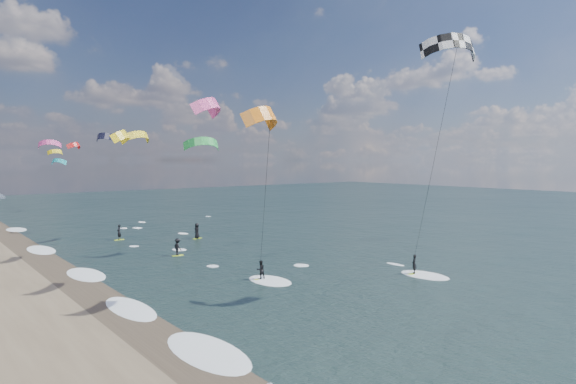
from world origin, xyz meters
TOP-DOWN VIEW (x-y plane):
  - ground at (0.00, 0.00)m, footprint 260.00×260.00m
  - wet_sand_strip at (-12.00, 10.00)m, footprint 3.00×240.00m
  - kitesurfer_near_a at (7.02, 4.60)m, footprint 7.67×8.88m
  - kitesurfer_near_b at (-2.83, 11.74)m, footprint 6.82×8.67m
  - far_kitesurfers at (0.69, 33.79)m, footprint 8.55×13.71m
  - bg_kite_field at (-1.08, 50.29)m, footprint 11.43×74.15m
  - shoreline_surf at (-10.80, 14.75)m, footprint 2.40×79.40m

SIDE VIEW (x-z plane):
  - ground at x=0.00m, z-range 0.00..0.00m
  - shoreline_surf at x=-10.80m, z-range -0.06..0.06m
  - wet_sand_strip at x=-12.00m, z-range 0.00..0.01m
  - far_kitesurfers at x=0.69m, z-range -0.03..1.81m
  - kitesurfer_near_b at x=-2.83m, z-range 1.40..14.60m
  - bg_kite_field at x=-1.08m, z-range 9.03..14.43m
  - kitesurfer_near_a at x=7.02m, z-range 4.37..22.09m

